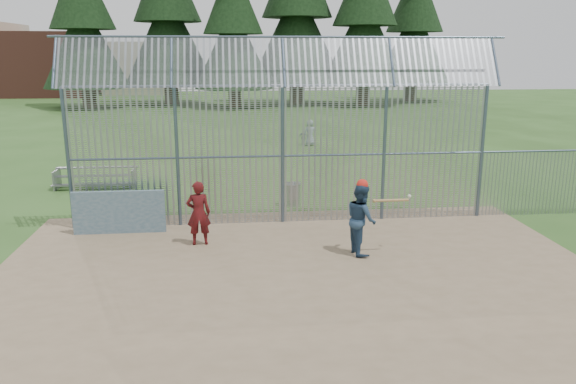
{
  "coord_description": "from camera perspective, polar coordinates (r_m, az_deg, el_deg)",
  "views": [
    {
      "loc": [
        -1.49,
        -12.38,
        4.93
      ],
      "look_at": [
        0.0,
        2.0,
        1.3
      ],
      "focal_mm": 35.0,
      "sensor_mm": 36.0,
      "label": 1
    }
  ],
  "objects": [
    {
      "name": "dirt_infield",
      "position": [
        12.95,
        1.15,
        -8.25
      ],
      "size": [
        14.0,
        10.0,
        0.02
      ],
      "primitive_type": "cube",
      "color": "#756047",
      "rests_on": "ground"
    },
    {
      "name": "ground",
      "position": [
        13.41,
        0.89,
        -7.48
      ],
      "size": [
        120.0,
        120.0,
        0.0
      ],
      "primitive_type": "plane",
      "color": "#2D511E",
      "rests_on": "ground"
    },
    {
      "name": "distant_buildings",
      "position": [
        72.22,
        -23.95,
        11.87
      ],
      "size": [
        26.5,
        10.5,
        8.0
      ],
      "color": "brown",
      "rests_on": "ground"
    },
    {
      "name": "batting_gear",
      "position": [
        13.79,
        8.1,
        0.45
      ],
      "size": [
        1.41,
        0.34,
        0.56
      ],
      "color": "red",
      "rests_on": "ground"
    },
    {
      "name": "trash_can",
      "position": [
        18.41,
        0.46,
        -0.21
      ],
      "size": [
        0.56,
        0.56,
        0.82
      ],
      "color": "#9A9DA2",
      "rests_on": "ground"
    },
    {
      "name": "onlooker",
      "position": [
        14.71,
        -9.07,
        -2.13
      ],
      "size": [
        0.65,
        0.45,
        1.69
      ],
      "primitive_type": "imported",
      "rotation": [
        0.0,
        0.0,
        3.22
      ],
      "color": "maroon",
      "rests_on": "dirt_infield"
    },
    {
      "name": "backstop_fence",
      "position": [
        16.36,
        5.82,
        4.98
      ],
      "size": [
        20.09,
        0.81,
        5.3
      ],
      "color": "#47566B",
      "rests_on": "ground"
    },
    {
      "name": "batter",
      "position": [
        13.99,
        7.44,
        -2.74
      ],
      "size": [
        0.78,
        0.94,
        1.78
      ],
      "primitive_type": "imported",
      "rotation": [
        0.0,
        0.0,
        1.7
      ],
      "color": "navy",
      "rests_on": "dirt_infield"
    },
    {
      "name": "bleacher",
      "position": [
        22.0,
        -18.94,
        1.47
      ],
      "size": [
        3.0,
        0.95,
        0.72
      ],
      "color": "slate",
      "rests_on": "ground"
    },
    {
      "name": "bg_kid_seated",
      "position": [
        30.27,
        1.6,
        5.57
      ],
      "size": [
        0.56,
        0.41,
        0.88
      ],
      "primitive_type": "imported",
      "rotation": [
        0.0,
        0.0,
        2.71
      ],
      "color": "gray",
      "rests_on": "ground"
    },
    {
      "name": "bg_kid_standing",
      "position": [
        30.33,
        2.24,
        6.06
      ],
      "size": [
        0.77,
        0.61,
        1.39
      ],
      "primitive_type": "imported",
      "rotation": [
        0.0,
        0.0,
        3.41
      ],
      "color": "gray",
      "rests_on": "ground"
    },
    {
      "name": "dugout_wall",
      "position": [
        16.18,
        -16.78,
        -1.97
      ],
      "size": [
        2.5,
        0.12,
        1.2
      ],
      "primitive_type": "cube",
      "color": "#38566B",
      "rests_on": "dirt_infield"
    }
  ]
}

